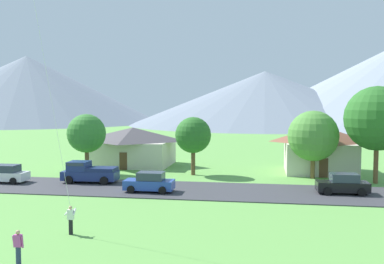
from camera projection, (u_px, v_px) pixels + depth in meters
The scene contains 14 objects.
road_strip at pixel (201, 190), 38.42m from camera, with size 160.00×7.85×0.08m, color #38383D.
mountain_east_ridge at pixel (27, 89), 172.78m from camera, with size 102.71×102.71×25.84m, color slate.
mountain_central_ridge at pixel (265, 98), 153.80m from camera, with size 94.41×94.41×18.59m, color slate.
house_leftmost at pixel (133, 146), 54.09m from camera, with size 9.86×8.20×4.64m.
house_left_center at pixel (320, 148), 48.57m from camera, with size 7.91×7.74×5.16m.
tree_near_left at pixel (86, 134), 47.00m from camera, with size 4.12×4.12×6.46m.
tree_left_of_center at pixel (313, 136), 44.48m from camera, with size 5.09×5.09×6.87m.
tree_center at pixel (193, 135), 46.69m from camera, with size 3.81×3.81×6.15m.
tree_right_of_center at pixel (377, 119), 41.67m from camera, with size 6.11×6.11×9.23m.
parked_car_blue_west_end at pixel (150, 182), 37.69m from camera, with size 4.22×2.12×1.68m.
parked_car_black_mid_west at pixel (343, 184), 36.89m from camera, with size 4.28×2.23×1.68m.
parked_car_white_mid_east at pixel (6, 174), 42.08m from camera, with size 4.23×2.13×1.68m.
pickup_truck_navy_west_side at pixel (89, 172), 42.05m from camera, with size 5.27×2.47×1.99m.
watcher_person at pixel (18, 247), 20.82m from camera, with size 0.56×0.24×1.68m.
Camera 1 is at (5.46, -10.98, 7.64)m, focal length 41.44 mm.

